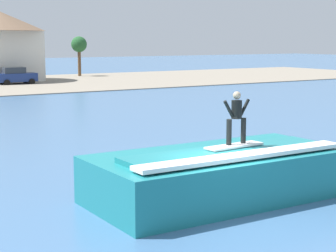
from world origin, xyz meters
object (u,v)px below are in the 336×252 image
(house_gabled_white, at_px, (0,41))
(surfer, at_px, (237,115))
(wave_crest, at_px, (220,174))
(tree_tall_bare, at_px, (79,46))
(car_far_shore, at_px, (16,76))
(surfboard, at_px, (234,146))

(house_gabled_white, bearing_deg, surfer, -98.77)
(wave_crest, height_order, tree_tall_bare, tree_tall_bare)
(car_far_shore, relative_size, house_gabled_white, 0.41)
(surfer, bearing_deg, surfboard, -149.65)
(wave_crest, height_order, surfer, surfer)
(car_far_shore, height_order, tree_tall_bare, tree_tall_bare)
(house_gabled_white, relative_size, tree_tall_bare, 1.96)
(car_far_shore, bearing_deg, house_gabled_white, 89.56)
(wave_crest, xyz_separation_m, car_far_shore, (8.58, 47.17, 0.20))
(surfer, bearing_deg, wave_crest, 168.17)
(car_far_shore, height_order, house_gabled_white, house_gabled_white)
(house_gabled_white, bearing_deg, car_far_shore, -90.44)
(surfer, height_order, car_far_shore, surfer)
(car_far_shore, bearing_deg, tree_tall_bare, 38.22)
(wave_crest, height_order, surfboard, surfboard)
(surfboard, relative_size, surfer, 1.26)
(house_gabled_white, xyz_separation_m, tree_tall_bare, (11.11, 3.55, -0.59))
(wave_crest, xyz_separation_m, surfer, (0.53, -0.11, 1.80))
(wave_crest, height_order, house_gabled_white, house_gabled_white)
(wave_crest, bearing_deg, house_gabled_white, 80.65)
(house_gabled_white, distance_m, tree_tall_bare, 11.68)
(wave_crest, distance_m, house_gabled_white, 53.24)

